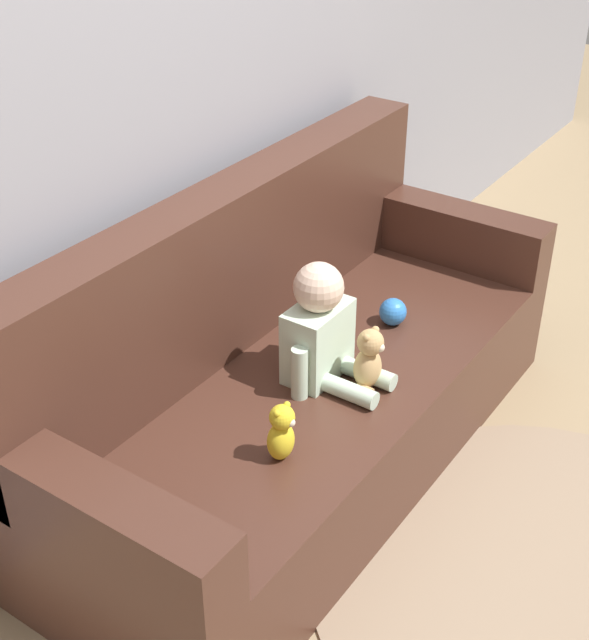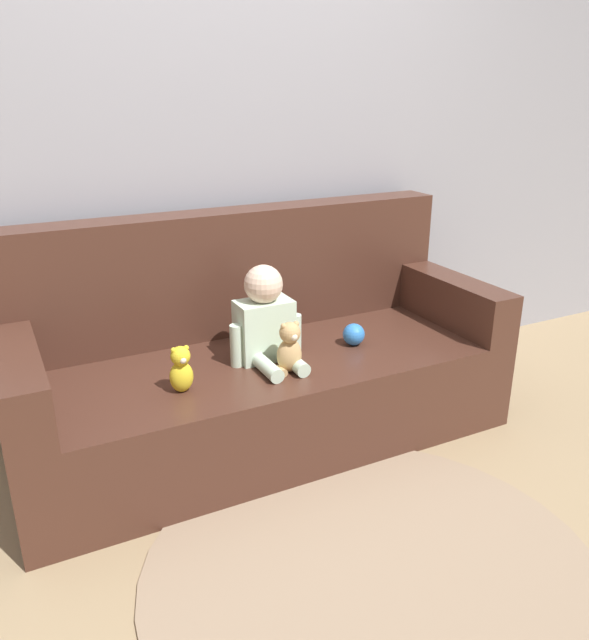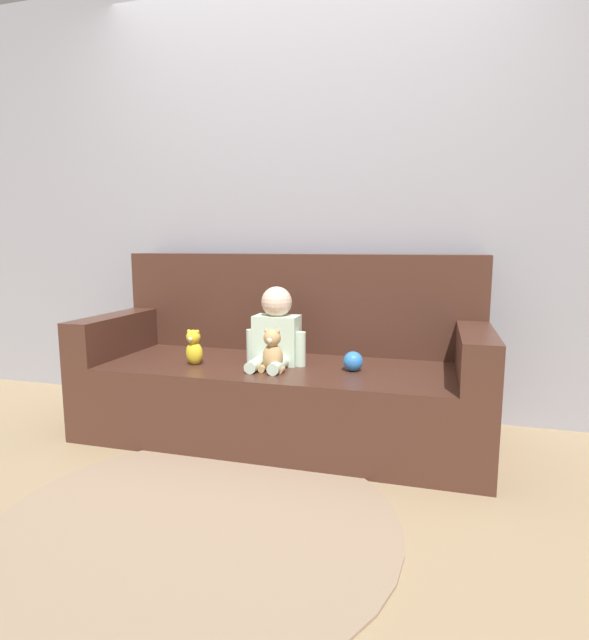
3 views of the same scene
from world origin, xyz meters
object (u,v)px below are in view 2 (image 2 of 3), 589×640
(couch, at_px, (258,364))
(plush_toy_side, at_px, (181,369))
(person_baby, at_px, (266,321))
(teddy_bear_brown, at_px, (290,349))
(toy_ball, at_px, (354,334))

(couch, height_order, plush_toy_side, couch)
(person_baby, height_order, plush_toy_side, person_baby)
(couch, bearing_deg, teddy_bear_brown, -85.97)
(person_baby, distance_m, plush_toy_side, 0.43)
(couch, relative_size, plush_toy_side, 11.31)
(person_baby, distance_m, toy_ball, 0.43)
(plush_toy_side, bearing_deg, person_baby, 17.54)
(plush_toy_side, height_order, toy_ball, plush_toy_side)
(toy_ball, bearing_deg, teddy_bear_brown, -162.21)
(couch, relative_size, toy_ball, 21.41)
(couch, distance_m, toy_ball, 0.44)
(teddy_bear_brown, bearing_deg, toy_ball, 17.79)
(teddy_bear_brown, height_order, toy_ball, teddy_bear_brown)
(couch, height_order, toy_ball, couch)
(teddy_bear_brown, distance_m, toy_ball, 0.40)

